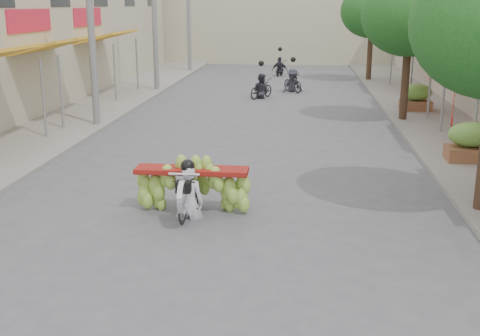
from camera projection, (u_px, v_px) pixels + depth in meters
name	position (u px, v px, depth m)	size (l,w,h in m)	color
ground	(183.00, 291.00, 9.04)	(120.00, 120.00, 0.00)	#55555A
sidewalk_left	(83.00, 110.00, 24.10)	(4.00, 60.00, 0.12)	gray
sidewalk_right	(441.00, 116.00, 22.73)	(4.00, 60.00, 0.12)	gray
far_building	(280.00, 13.00, 44.58)	(20.00, 6.00, 7.00)	#B4AC8E
utility_pole_mid	(90.00, 8.00, 20.02)	(0.60, 0.24, 8.00)	slate
utility_pole_far	(154.00, 7.00, 28.65)	(0.60, 0.24, 8.00)	slate
utility_pole_back	(189.00, 6.00, 37.29)	(0.60, 0.24, 8.00)	slate
street_tree_mid	(410.00, 15.00, 20.95)	(3.40, 3.40, 5.25)	#3A2719
street_tree_far	(372.00, 11.00, 32.47)	(3.40, 3.40, 5.25)	#3A2719
produce_crate_mid	(471.00, 139.00, 15.92)	(1.20, 0.88, 1.16)	brown
produce_crate_far	(416.00, 95.00, 23.60)	(1.20, 0.88, 1.16)	brown
banana_motorbike	(190.00, 182.00, 12.15)	(2.32, 1.76, 2.03)	black
market_umbrella	(457.00, 69.00, 16.74)	(1.89, 1.89, 1.65)	red
pedestrian	(410.00, 88.00, 23.70)	(0.93, 0.93, 1.67)	white
bg_motorbike_a	(261.00, 82.00, 27.32)	(1.28, 1.64, 1.95)	black
bg_motorbike_b	(293.00, 74.00, 29.19)	(1.23, 1.55, 1.95)	black
bg_motorbike_c	(280.00, 62.00, 35.95)	(1.05, 1.66, 1.95)	black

